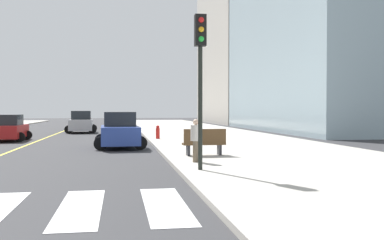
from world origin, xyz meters
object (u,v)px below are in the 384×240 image
object	(u,v)px
car_silver_fourth	(81,123)
pedestrian_waiting_east	(196,138)
car_red_third	(9,129)
car_blue_fifth	(120,131)
traffic_light_near_corner	(200,61)
fire_hydrant	(158,132)
park_bench	(204,143)

from	to	relation	value
car_silver_fourth	pedestrian_waiting_east	xyz separation A→B (m)	(6.15, -25.67, 0.09)
car_red_third	car_blue_fifth	bearing A→B (deg)	-42.67
traffic_light_near_corner	pedestrian_waiting_east	size ratio (longest dim) A/B	3.15
car_silver_fourth	traffic_light_near_corner	world-z (taller)	traffic_light_near_corner
car_red_third	traffic_light_near_corner	size ratio (longest dim) A/B	0.79
car_blue_fifth	fire_hydrant	distance (m)	5.73
car_red_third	park_bench	size ratio (longest dim) A/B	2.16
fire_hydrant	park_bench	bearing A→B (deg)	-84.99
car_red_third	fire_hydrant	bearing A→B (deg)	-8.73
car_red_third	fire_hydrant	world-z (taller)	car_red_third
car_red_third	pedestrian_waiting_east	xyz separation A→B (m)	(9.96, -15.13, 0.20)
car_blue_fifth	pedestrian_waiting_east	bearing A→B (deg)	106.14
car_blue_fifth	car_silver_fourth	bearing A→B (deg)	-80.50
car_red_third	fire_hydrant	distance (m)	9.83
traffic_light_near_corner	fire_hydrant	xyz separation A→B (m)	(-0.02, 15.85, -3.04)
fire_hydrant	pedestrian_waiting_east	bearing A→B (deg)	-88.97
traffic_light_near_corner	fire_hydrant	bearing A→B (deg)	-89.92
park_bench	fire_hydrant	size ratio (longest dim) A/B	2.04
park_bench	fire_hydrant	xyz separation A→B (m)	(-1.00, 11.36, -0.11)
park_bench	car_silver_fourth	bearing A→B (deg)	15.03
park_bench	pedestrian_waiting_east	distance (m)	2.46
car_red_third	traffic_light_near_corner	world-z (taller)	traffic_light_near_corner
car_silver_fourth	park_bench	world-z (taller)	car_silver_fourth
car_red_third	car_blue_fifth	size ratio (longest dim) A/B	0.89
car_red_third	park_bench	bearing A→B (deg)	-50.31
car_blue_fifth	park_bench	xyz separation A→B (m)	(3.50, -6.21, -0.22)
car_silver_fourth	fire_hydrant	size ratio (longest dim) A/B	5.02
pedestrian_waiting_east	fire_hydrant	size ratio (longest dim) A/B	1.77
car_silver_fourth	car_blue_fifth	distance (m)	17.47
car_blue_fifth	fire_hydrant	world-z (taller)	car_blue_fifth
traffic_light_near_corner	park_bench	bearing A→B (deg)	-102.23
car_blue_fifth	park_bench	bearing A→B (deg)	117.67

